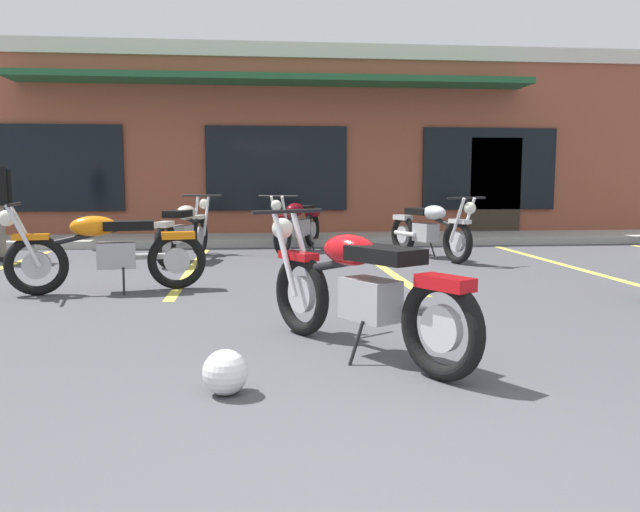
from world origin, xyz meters
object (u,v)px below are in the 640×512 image
(motorcycle_green_cafe_racer, at_px, (106,250))
(motorcycle_blue_standard, at_px, (298,224))
(helmet_on_pavement, at_px, (225,372))
(motorcycle_foreground_classic, at_px, (360,288))
(motorcycle_red_sportbike, at_px, (429,229))
(motorcycle_silver_naked, at_px, (184,230))

(motorcycle_green_cafe_racer, bearing_deg, motorcycle_blue_standard, 58.79)
(motorcycle_green_cafe_racer, relative_size, helmet_on_pavement, 8.05)
(motorcycle_foreground_classic, height_order, motorcycle_green_cafe_racer, same)
(motorcycle_red_sportbike, distance_m, motorcycle_silver_naked, 3.75)
(motorcycle_red_sportbike, xyz_separation_m, motorcycle_blue_standard, (-1.96, 1.26, 0.00))
(motorcycle_silver_naked, relative_size, helmet_on_pavement, 7.98)
(motorcycle_foreground_classic, distance_m, motorcycle_red_sportbike, 5.63)
(motorcycle_foreground_classic, height_order, motorcycle_blue_standard, same)
(motorcycle_blue_standard, bearing_deg, motorcycle_silver_naked, -147.98)
(motorcycle_foreground_classic, relative_size, helmet_on_pavement, 7.18)
(helmet_on_pavement, bearing_deg, motorcycle_red_sportbike, 64.76)
(motorcycle_foreground_classic, relative_size, motorcycle_silver_naked, 0.90)
(motorcycle_red_sportbike, relative_size, motorcycle_silver_naked, 0.98)
(motorcycle_foreground_classic, height_order, motorcycle_red_sportbike, same)
(motorcycle_foreground_classic, bearing_deg, motorcycle_silver_naked, 108.31)
(motorcycle_silver_naked, bearing_deg, motorcycle_foreground_classic, -71.69)
(motorcycle_blue_standard, height_order, helmet_on_pavement, motorcycle_blue_standard)
(motorcycle_foreground_classic, xyz_separation_m, helmet_on_pavement, (-0.89, -0.76, -0.33))
(motorcycle_blue_standard, height_order, motorcycle_green_cafe_racer, same)
(motorcycle_red_sportbike, xyz_separation_m, helmet_on_pavement, (-2.85, -6.05, -0.33))
(motorcycle_red_sportbike, bearing_deg, motorcycle_blue_standard, 147.34)
(motorcycle_blue_standard, bearing_deg, motorcycle_foreground_classic, -89.97)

